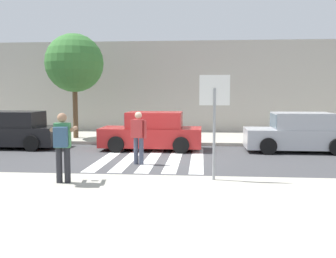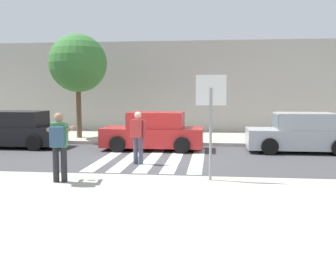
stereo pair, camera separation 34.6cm
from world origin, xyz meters
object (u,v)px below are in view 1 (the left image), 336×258
parked_car_black (12,131)px  photographer_with_backpack (62,142)px  stop_sign (214,104)px  parked_car_red (152,132)px  parked_car_silver (299,133)px  street_tree_west (74,63)px  pedestrian_crossing (138,135)px

parked_car_black → photographer_with_backpack: bearing=-55.1°
stop_sign → parked_car_black: 10.28m
parked_car_red → parked_car_silver: bearing=-0.0°
stop_sign → photographer_with_backpack: 3.87m
parked_car_black → street_tree_west: (1.89, 2.64, 2.99)m
parked_car_red → pedestrian_crossing: bearing=-90.6°
stop_sign → photographer_with_backpack: (-3.70, -0.69, -0.91)m
stop_sign → parked_car_silver: 7.01m
pedestrian_crossing → parked_car_black: 6.76m
parked_car_black → parked_car_silver: bearing=0.0°
parked_car_silver → stop_sign: bearing=-120.7°
stop_sign → pedestrian_crossing: bearing=131.7°
stop_sign → street_tree_west: street_tree_west is taller
pedestrian_crossing → street_tree_west: street_tree_west is taller
parked_car_silver → parked_car_red: bearing=180.0°
stop_sign → pedestrian_crossing: stop_sign is taller
stop_sign → parked_car_red: 6.50m
photographer_with_backpack → stop_sign: bearing=10.5°
parked_car_black → parked_car_red: 5.96m
pedestrian_crossing → parked_car_red: pedestrian_crossing is taller
photographer_with_backpack → parked_car_red: photographer_with_backpack is taller
photographer_with_backpack → pedestrian_crossing: 3.61m
stop_sign → parked_car_red: stop_sign is taller
parked_car_red → street_tree_west: size_ratio=0.82×
photographer_with_backpack → parked_car_silver: photographer_with_backpack is taller
pedestrian_crossing → parked_car_black: bearing=151.3°
street_tree_west → stop_sign: bearing=-53.2°
photographer_with_backpack → parked_car_silver: (7.21, 6.60, -0.44)m
parked_car_silver → photographer_with_backpack: bearing=-137.6°
parked_car_black → street_tree_west: size_ratio=0.82×
stop_sign → parked_car_black: (-8.30, 5.91, -1.35)m
photographer_with_backpack → parked_car_red: (1.36, 6.60, -0.44)m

